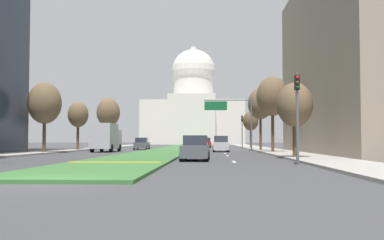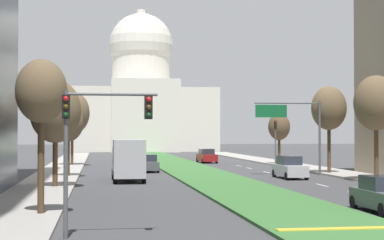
{
  "view_description": "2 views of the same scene",
  "coord_description": "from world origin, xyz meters",
  "px_view_note": "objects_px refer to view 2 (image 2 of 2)",
  "views": [
    {
      "loc": [
        5.22,
        -13.81,
        1.4
      ],
      "look_at": [
        2.75,
        45.75,
        4.03
      ],
      "focal_mm": 41.64,
      "sensor_mm": 36.0,
      "label": 1
    },
    {
      "loc": [
        -8.95,
        -11.86,
        3.68
      ],
      "look_at": [
        0.53,
        52.14,
        5.03
      ],
      "focal_mm": 59.07,
      "sensor_mm": 36.0,
      "label": 2
    }
  ],
  "objects_px": {
    "traffic_light_near_left": "(90,130)",
    "overhead_guide_sign": "(295,122)",
    "sedan_lead_stopped": "(384,195)",
    "sedan_distant": "(147,164)",
    "street_tree_left_near": "(41,93)",
    "street_tree_left_mid": "(55,112)",
    "capitol_building": "(141,102)",
    "street_tree_right_far": "(329,109)",
    "street_tree_left_distant": "(72,113)",
    "street_tree_right_mid": "(376,103)",
    "sedan_midblock": "(290,168)",
    "street_tree_left_far": "(68,123)",
    "box_truck_delivery": "(128,159)",
    "traffic_light_far_right": "(275,137)",
    "street_tree_right_distant": "(279,127)",
    "sedan_far_horizon": "(207,156)"
  },
  "relations": [
    {
      "from": "street_tree_right_mid",
      "to": "sedan_midblock",
      "type": "height_order",
      "value": "street_tree_right_mid"
    },
    {
      "from": "traffic_light_far_right",
      "to": "sedan_far_horizon",
      "type": "relative_size",
      "value": 1.12
    },
    {
      "from": "capitol_building",
      "to": "street_tree_left_far",
      "type": "distance_m",
      "value": 81.75
    },
    {
      "from": "sedan_distant",
      "to": "street_tree_left_far",
      "type": "bearing_deg",
      "value": -137.57
    },
    {
      "from": "sedan_distant",
      "to": "street_tree_right_far",
      "type": "bearing_deg",
      "value": -19.78
    },
    {
      "from": "capitol_building",
      "to": "street_tree_right_far",
      "type": "bearing_deg",
      "value": -81.81
    },
    {
      "from": "street_tree_right_far",
      "to": "street_tree_left_distant",
      "type": "height_order",
      "value": "street_tree_left_distant"
    },
    {
      "from": "traffic_light_near_left",
      "to": "overhead_guide_sign",
      "type": "height_order",
      "value": "overhead_guide_sign"
    },
    {
      "from": "street_tree_left_far",
      "to": "street_tree_left_distant",
      "type": "xyz_separation_m",
      "value": [
        -0.41,
        18.33,
        1.41
      ]
    },
    {
      "from": "street_tree_left_mid",
      "to": "street_tree_left_distant",
      "type": "relative_size",
      "value": 0.87
    },
    {
      "from": "street_tree_left_distant",
      "to": "overhead_guide_sign",
      "type": "bearing_deg",
      "value": -43.01
    },
    {
      "from": "traffic_light_near_left",
      "to": "box_truck_delivery",
      "type": "bearing_deg",
      "value": 84.45
    },
    {
      "from": "street_tree_left_far",
      "to": "sedan_distant",
      "type": "relative_size",
      "value": 1.39
    },
    {
      "from": "street_tree_right_mid",
      "to": "sedan_midblock",
      "type": "bearing_deg",
      "value": 139.34
    },
    {
      "from": "traffic_light_near_left",
      "to": "street_tree_left_distant",
      "type": "bearing_deg",
      "value": 93.08
    },
    {
      "from": "traffic_light_far_right",
      "to": "street_tree_right_mid",
      "type": "bearing_deg",
      "value": -85.56
    },
    {
      "from": "box_truck_delivery",
      "to": "street_tree_left_far",
      "type": "bearing_deg",
      "value": 133.26
    },
    {
      "from": "traffic_light_far_right",
      "to": "street_tree_left_near",
      "type": "bearing_deg",
      "value": -119.61
    },
    {
      "from": "street_tree_left_far",
      "to": "street_tree_right_distant",
      "type": "xyz_separation_m",
      "value": [
        23.27,
        17.54,
        -0.12
      ]
    },
    {
      "from": "capitol_building",
      "to": "street_tree_right_distant",
      "type": "xyz_separation_m",
      "value": [
        11.79,
        -63.19,
        -5.98
      ]
    },
    {
      "from": "sedan_far_horizon",
      "to": "box_truck_delivery",
      "type": "distance_m",
      "value": 31.07
    },
    {
      "from": "sedan_lead_stopped",
      "to": "sedan_distant",
      "type": "bearing_deg",
      "value": 105.0
    },
    {
      "from": "street_tree_left_near",
      "to": "street_tree_right_far",
      "type": "relative_size",
      "value": 0.88
    },
    {
      "from": "sedan_distant",
      "to": "box_truck_delivery",
      "type": "relative_size",
      "value": 0.69
    },
    {
      "from": "street_tree_left_distant",
      "to": "sedan_far_horizon",
      "type": "distance_m",
      "value": 17.94
    },
    {
      "from": "sedan_lead_stopped",
      "to": "sedan_distant",
      "type": "height_order",
      "value": "sedan_lead_stopped"
    },
    {
      "from": "street_tree_right_far",
      "to": "street_tree_left_distant",
      "type": "bearing_deg",
      "value": 143.12
    },
    {
      "from": "traffic_light_near_left",
      "to": "sedan_midblock",
      "type": "height_order",
      "value": "traffic_light_near_left"
    },
    {
      "from": "street_tree_left_mid",
      "to": "street_tree_right_mid",
      "type": "height_order",
      "value": "street_tree_right_mid"
    },
    {
      "from": "traffic_light_near_left",
      "to": "overhead_guide_sign",
      "type": "bearing_deg",
      "value": 60.73
    },
    {
      "from": "sedan_distant",
      "to": "sedan_far_horizon",
      "type": "distance_m",
      "value": 19.52
    },
    {
      "from": "overhead_guide_sign",
      "to": "sedan_distant",
      "type": "height_order",
      "value": "overhead_guide_sign"
    },
    {
      "from": "traffic_light_far_right",
      "to": "sedan_midblock",
      "type": "height_order",
      "value": "traffic_light_far_right"
    },
    {
      "from": "overhead_guide_sign",
      "to": "street_tree_left_distant",
      "type": "xyz_separation_m",
      "value": [
        -19.91,
        18.58,
        1.27
      ]
    },
    {
      "from": "street_tree_left_far",
      "to": "box_truck_delivery",
      "type": "xyz_separation_m",
      "value": [
        4.77,
        -5.07,
        -2.84
      ]
    },
    {
      "from": "traffic_light_far_right",
      "to": "street_tree_left_far",
      "type": "xyz_separation_m",
      "value": [
        -21.56,
        -13.07,
        1.21
      ]
    },
    {
      "from": "street_tree_right_mid",
      "to": "sedan_distant",
      "type": "xyz_separation_m",
      "value": [
        -16.13,
        14.93,
        -5.14
      ]
    },
    {
      "from": "street_tree_left_mid",
      "to": "box_truck_delivery",
      "type": "relative_size",
      "value": 1.14
    },
    {
      "from": "street_tree_right_distant",
      "to": "capitol_building",
      "type": "bearing_deg",
      "value": 100.57
    },
    {
      "from": "sedan_midblock",
      "to": "sedan_distant",
      "type": "bearing_deg",
      "value": 136.2
    },
    {
      "from": "traffic_light_near_left",
      "to": "sedan_lead_stopped",
      "type": "bearing_deg",
      "value": 22.12
    },
    {
      "from": "sedan_distant",
      "to": "box_truck_delivery",
      "type": "bearing_deg",
      "value": -101.41
    },
    {
      "from": "street_tree_left_distant",
      "to": "traffic_light_near_left",
      "type": "bearing_deg",
      "value": -86.92
    },
    {
      "from": "traffic_light_far_right",
      "to": "street_tree_left_near",
      "type": "relative_size",
      "value": 0.75
    },
    {
      "from": "traffic_light_far_right",
      "to": "traffic_light_near_left",
      "type": "bearing_deg",
      "value": -113.64
    },
    {
      "from": "street_tree_right_mid",
      "to": "street_tree_right_distant",
      "type": "bearing_deg",
      "value": 89.91
    },
    {
      "from": "street_tree_left_near",
      "to": "street_tree_left_mid",
      "type": "height_order",
      "value": "street_tree_left_mid"
    },
    {
      "from": "street_tree_right_mid",
      "to": "sedan_lead_stopped",
      "type": "bearing_deg",
      "value": -113.73
    },
    {
      "from": "street_tree_right_distant",
      "to": "box_truck_delivery",
      "type": "xyz_separation_m",
      "value": [
        -18.5,
        -22.61,
        -2.72
      ]
    },
    {
      "from": "street_tree_right_mid",
      "to": "sedan_far_horizon",
      "type": "relative_size",
      "value": 1.74
    }
  ]
}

